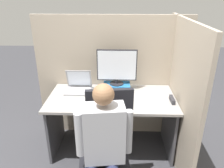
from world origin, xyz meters
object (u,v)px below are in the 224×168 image
object	(u,v)px
paper_box	(117,86)
monitor	(117,67)
carrot_toy	(110,107)
office_chair	(107,150)
laptop	(79,87)
person	(103,147)
stapler	(172,100)

from	to	relation	value
paper_box	monitor	distance (m)	0.27
carrot_toy	office_chair	xyz separation A→B (m)	(-0.01, -0.42, -0.22)
laptop	office_chair	size ratio (longest dim) A/B	0.28
monitor	laptop	xyz separation A→B (m)	(-0.48, -0.07, -0.25)
monitor	person	xyz separation A→B (m)	(-0.10, -1.10, -0.33)
office_chair	carrot_toy	bearing A→B (deg)	88.95
stapler	office_chair	distance (m)	0.96
monitor	laptop	bearing A→B (deg)	-171.87
paper_box	person	size ratio (longest dim) A/B	0.26
carrot_toy	person	xyz separation A→B (m)	(-0.03, -0.59, -0.04)
laptop	stapler	size ratio (longest dim) A/B	1.90
person	stapler	bearing A→B (deg)	46.49
laptop	paper_box	bearing A→B (deg)	7.79
carrot_toy	person	bearing A→B (deg)	-92.86
stapler	carrot_toy	world-z (taller)	stapler
carrot_toy	paper_box	bearing A→B (deg)	82.24
laptop	stapler	distance (m)	1.14
laptop	person	distance (m)	1.10
stapler	carrot_toy	xyz separation A→B (m)	(-0.70, -0.18, -0.01)
paper_box	carrot_toy	size ratio (longest dim) A/B	2.78
paper_box	carrot_toy	distance (m)	0.51
office_chair	paper_box	bearing A→B (deg)	85.29
paper_box	monitor	xyz separation A→B (m)	(-0.00, 0.00, 0.27)
laptop	person	world-z (taller)	person
person	carrot_toy	bearing A→B (deg)	87.14
monitor	stapler	xyz separation A→B (m)	(0.63, -0.33, -0.28)
person	laptop	bearing A→B (deg)	110.13
laptop	carrot_toy	distance (m)	0.60
paper_box	monitor	size ratio (longest dim) A/B	0.68
paper_box	person	world-z (taller)	person
laptop	office_chair	distance (m)	0.98
laptop	person	xyz separation A→B (m)	(0.38, -1.03, -0.07)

